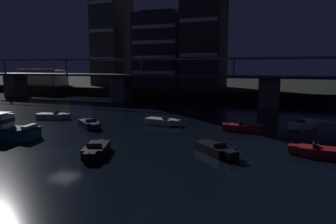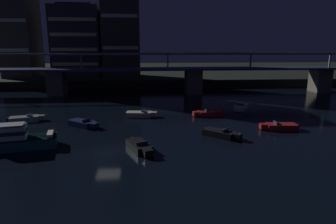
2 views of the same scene
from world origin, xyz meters
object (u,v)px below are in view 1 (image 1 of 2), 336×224
river_bridge (189,83)px  tower_west_tall (161,50)px  speedboat_mid_right (162,121)px  waterfront_pavilion (45,77)px  speedboat_far_center (216,150)px  speedboat_far_right (303,125)px  tower_central (205,5)px  tower_west_low (112,19)px  speedboat_near_right (244,128)px  speedboat_near_center (90,124)px  speedboat_mid_left (53,116)px  speedboat_far_left (321,152)px  speedboat_mid_center (96,150)px

river_bridge → tower_west_tall: (-14.53, 20.16, 7.80)m
tower_west_tall → speedboat_mid_right: (17.86, -42.99, -11.71)m
waterfront_pavilion → speedboat_far_center: bearing=-36.9°
tower_west_tall → speedboat_far_right: 53.97m
river_bridge → speedboat_far_center: 37.02m
tower_central → speedboat_far_right: (23.01, -37.41, -22.54)m
tower_central → river_bridge: bearing=-83.8°
tower_west_low → speedboat_near_right: (44.75, -44.10, -21.08)m
speedboat_near_right → speedboat_far_right: bearing=33.0°
tower_central → speedboat_near_center: (-2.53, -46.60, -22.54)m
tower_west_tall → tower_central: size_ratio=0.48×
river_bridge → tower_west_low: (-30.45, 21.01, 17.16)m
speedboat_mid_left → speedboat_far_right: size_ratio=1.07×
speedboat_mid_left → speedboat_near_center: bearing=-20.9°
waterfront_pavilion → speedboat_mid_right: waterfront_pavilion is taller
tower_west_tall → speedboat_mid_right: 48.01m
tower_west_tall → speedboat_far_center: 62.29m
tower_west_tall → tower_central: bearing=-6.8°
speedboat_near_right → speedboat_near_center: bearing=-165.6°
tower_west_low → tower_west_tall: tower_west_low is taller
speedboat_mid_right → speedboat_far_right: bearing=13.1°
tower_west_low → tower_west_tall: (15.93, -0.85, -9.36)m
speedboat_far_left → river_bridge: bearing=124.7°
speedboat_near_center → tower_west_tall: bearing=101.7°
speedboat_mid_left → speedboat_far_center: same height
tower_central → speedboat_mid_center: (5.44, -56.98, -22.54)m
tower_west_tall → speedboat_mid_center: bearing=-72.9°
speedboat_near_right → speedboat_mid_center: bearing=-125.5°
river_bridge → speedboat_mid_right: bearing=-81.7°
speedboat_mid_center → speedboat_mid_right: 15.48m
speedboat_mid_right → speedboat_far_center: size_ratio=1.16×
speedboat_far_right → tower_central: bearing=121.6°
speedboat_mid_center → speedboat_far_left: size_ratio=0.97×
speedboat_mid_center → speedboat_far_right: bearing=48.1°
speedboat_mid_center → speedboat_far_left: (18.59, 6.52, 0.00)m
tower_west_tall → speedboat_mid_right: size_ratio=3.85×
speedboat_mid_center → speedboat_near_right: bearing=54.5°
speedboat_near_right → speedboat_far_left: size_ratio=1.00×
speedboat_near_center → speedboat_mid_center: (7.97, -10.38, 0.00)m
speedboat_far_right → speedboat_mid_right: bearing=-166.9°
waterfront_pavilion → speedboat_far_center: size_ratio=2.76×
speedboat_near_right → speedboat_far_center: (-0.96, -11.22, 0.00)m
speedboat_mid_left → speedboat_mid_center: 21.89m
tower_west_low → speedboat_near_right: bearing=-44.6°
tower_west_low → speedboat_far_right: tower_west_low is taller
speedboat_far_center → speedboat_near_right: bearing=85.1°
speedboat_near_right → speedboat_mid_left: size_ratio=1.01×
tower_central → speedboat_mid_right: 47.53m
speedboat_near_right → waterfront_pavilion: bearing=150.7°
speedboat_near_right → speedboat_mid_center: (-10.87, -15.23, 0.00)m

